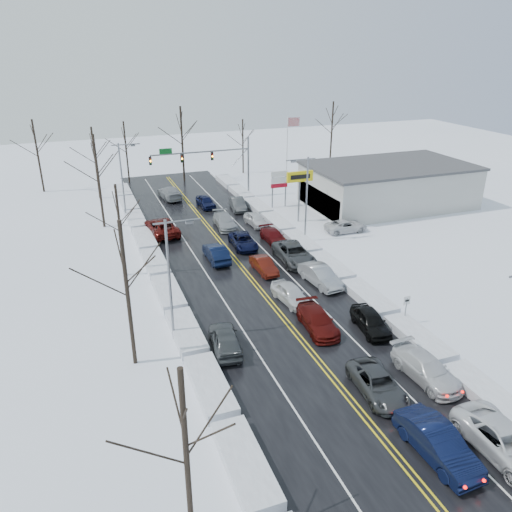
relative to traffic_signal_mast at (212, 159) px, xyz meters
name	(u,v)px	position (x,y,z in m)	size (l,w,h in m)	color
ground	(264,295)	(-3.45, -27.99, -5.48)	(160.00, 160.00, 0.00)	white
road_surface	(256,285)	(-3.45, -25.99, -5.47)	(14.00, 84.00, 0.01)	black
snow_bank_left	(170,299)	(-11.05, -25.99, -5.48)	(1.91, 72.00, 0.71)	silver
snow_bank_right	(333,272)	(4.15, -25.99, -5.48)	(1.91, 72.00, 0.71)	silver
traffic_signal_mast	(212,159)	(0.00, 0.00, 0.00)	(13.28, 0.39, 8.00)	slate
tires_plus_sign	(300,180)	(7.05, -12.00, -0.49)	(3.20, 0.34, 6.00)	slate
used_vehicles_sign	(279,182)	(7.05, -5.99, -2.16)	(2.20, 0.22, 4.65)	slate
speed_limit_sign	(406,305)	(4.75, -35.99, -3.84)	(0.55, 0.09, 2.35)	slate
flagpole	(288,147)	(11.72, 2.01, 0.45)	(1.87, 1.20, 10.00)	silver
dealership_building	(388,185)	(20.53, -9.99, -2.82)	(20.40, 12.40, 5.30)	#B0B1AB
streetlight_ne	(305,193)	(4.85, -17.99, -0.17)	(3.20, 0.25, 9.00)	slate
streetlight_sw	(172,271)	(-11.74, -31.99, -0.17)	(3.20, 0.25, 9.00)	slate
streetlight_nw	(123,175)	(-11.74, -3.99, -0.17)	(3.20, 0.25, 9.00)	slate
tree_left_a	(184,428)	(-14.45, -47.99, 0.81)	(3.60, 3.60, 9.00)	#2D231C
tree_left_b	(124,267)	(-14.95, -33.99, 1.51)	(4.00, 4.00, 10.00)	#2D231C
tree_left_c	(118,213)	(-13.95, -19.99, 0.46)	(3.40, 3.40, 8.50)	#2D231C
tree_left_d	(96,163)	(-14.65, -5.99, 1.86)	(4.20, 4.20, 10.50)	#2D231C
tree_left_e	(94,149)	(-14.25, 6.01, 1.16)	(3.80, 3.80, 9.50)	#2D231C
tree_far_a	(36,142)	(-21.45, 12.01, 1.51)	(4.00, 4.00, 10.00)	#2D231C
tree_far_b	(125,140)	(-9.45, 13.01, 0.81)	(3.60, 3.60, 9.00)	#2D231C
tree_far_c	(181,129)	(-1.45, 11.01, 2.21)	(4.40, 4.40, 11.00)	#2D231C
tree_far_d	(243,136)	(8.55, 12.51, 0.46)	(3.40, 3.40, 8.50)	#2D231C
tree_far_e	(332,121)	(24.55, 13.01, 1.86)	(4.20, 4.20, 10.50)	#2D231C
queued_car_1	(435,456)	(-1.57, -47.55, -5.48)	(1.81, 5.20, 1.71)	black
queued_car_2	(377,393)	(-1.65, -42.24, -5.48)	(2.29, 4.97, 1.38)	#3A3D3F
queued_car_3	(317,329)	(-1.72, -34.37, -5.48)	(2.03, 4.99, 1.45)	#4C0C0A
queued_car_4	(291,302)	(-1.87, -29.87, -5.48)	(1.77, 4.39, 1.50)	silver
queued_car_5	(264,272)	(-1.85, -23.73, -5.48)	(1.40, 4.01, 1.32)	#4F120A
queued_car_6	(243,247)	(-1.67, -17.36, -5.48)	(2.24, 4.86, 1.35)	black
queued_car_7	(225,227)	(-1.70, -10.94, -5.48)	(2.08, 5.12, 1.49)	#989B9F
queued_car_8	(206,207)	(-1.79, -2.94, -5.48)	(1.70, 4.23, 1.44)	black
queued_car_10	(502,453)	(1.78, -48.63, -5.48)	(2.67, 5.79, 1.61)	silver
queued_car_11	(425,378)	(1.99, -42.05, -5.48)	(2.13, 5.23, 1.52)	silver
queued_car_12	(370,330)	(1.87, -35.85, -5.48)	(1.79, 4.45, 1.51)	black
queued_car_13	(320,284)	(1.86, -27.80, -5.48)	(1.73, 4.95, 1.63)	#999CA0
queued_car_14	(294,262)	(1.70, -22.58, -5.48)	(2.80, 6.07, 1.69)	#3C3E41
queued_car_15	(274,242)	(1.78, -17.24, -5.48)	(1.87, 4.61, 1.34)	#4C0A0C
queued_car_16	(256,225)	(1.84, -11.60, -5.48)	(1.64, 4.09, 1.39)	silver
queued_car_17	(238,210)	(1.71, -5.35, -5.48)	(1.57, 4.51, 1.49)	#383B3D
oncoming_car_0	(217,260)	(-5.23, -19.70, -5.48)	(1.68, 4.81, 1.58)	black
oncoming_car_1	(162,234)	(-8.86, -10.71, -5.48)	(2.85, 6.19, 1.72)	#530E0B
oncoming_car_2	(170,199)	(-5.36, 2.44, -5.48)	(2.31, 5.67, 1.65)	gray
oncoming_car_3	(226,349)	(-8.87, -34.55, -5.48)	(1.91, 4.74, 1.61)	#444749
parked_car_0	(346,232)	(10.55, -17.03, -5.48)	(2.20, 4.78, 1.33)	silver
parked_car_1	(342,212)	(13.58, -10.72, -5.48)	(2.23, 5.49, 1.59)	black
parked_car_2	(312,204)	(11.54, -6.40, -5.48)	(1.64, 4.07, 1.39)	silver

